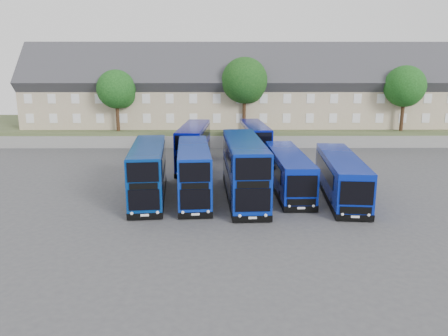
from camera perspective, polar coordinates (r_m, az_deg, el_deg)
ground at (r=31.78m, az=1.31°, el=-5.29°), size 120.00×120.00×0.00m
retaining_wall at (r=54.93m, az=0.60°, el=3.43°), size 70.00×0.40×1.50m
earth_bank at (r=64.77m, az=0.46°, el=5.15°), size 80.00×20.00×2.00m
terrace_row at (r=60.62m, az=6.29°, el=9.84°), size 66.00×10.40×11.20m
dd_front_left at (r=34.14m, az=-9.84°, el=-0.63°), size 3.42×10.60×4.14m
dd_front_mid at (r=33.85m, az=-3.97°, el=-0.64°), size 3.15×10.41×4.08m
dd_front_right at (r=33.66m, az=2.64°, el=-0.27°), size 3.22×11.62×4.57m
dd_rear_left at (r=44.41m, az=-3.95°, el=2.77°), size 3.06×10.69×4.20m
dd_rear_right at (r=47.63m, az=4.02°, el=3.32°), size 2.92×10.01×3.93m
coach_east_a at (r=36.20m, az=8.34°, el=-0.56°), size 2.66×11.67×3.18m
coach_east_b at (r=35.34m, az=14.99°, el=-1.15°), size 3.55×12.03×3.24m
tree_west at (r=56.80m, az=-13.73°, el=9.78°), size 4.80×4.80×7.65m
tree_mid at (r=55.84m, az=2.84°, el=11.13°), size 5.76×5.76×9.18m
tree_east at (r=59.90m, az=22.62°, el=9.64°), size 5.12×5.12×8.16m
tree_far at (r=68.71m, az=25.08°, el=10.03°), size 5.44×5.44×8.67m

